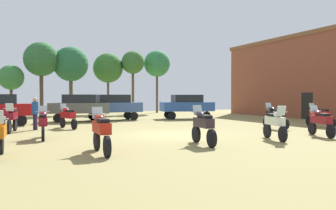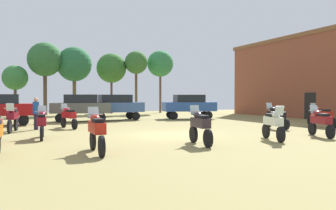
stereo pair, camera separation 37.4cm
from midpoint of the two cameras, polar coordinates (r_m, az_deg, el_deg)
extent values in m
cube|color=olive|center=(16.72, 0.81, -4.99)|extent=(44.00, 52.00, 0.02)
cube|color=black|center=(30.30, 22.77, -0.16)|extent=(0.08, 1.20, 2.20)
cylinder|color=black|center=(14.74, 18.81, -4.65)|extent=(0.30, 0.65, 0.64)
cylinder|color=black|center=(16.10, 16.51, -4.12)|extent=(0.30, 0.65, 0.64)
cube|color=silver|center=(15.37, 17.62, -2.52)|extent=(0.71, 1.33, 0.36)
ellipsoid|color=silver|center=(15.10, 18.08, -1.53)|extent=(0.44, 0.55, 0.24)
cube|color=black|center=(15.56, 17.29, -1.59)|extent=(0.45, 0.62, 0.12)
cube|color=silver|center=(14.80, 18.60, -0.90)|extent=(0.39, 0.25, 0.39)
cylinder|color=#B7B7BC|center=(14.89, 18.44, -1.11)|extent=(0.60, 0.21, 0.04)
cylinder|color=black|center=(21.61, -16.40, -2.77)|extent=(0.28, 0.61, 0.60)
cylinder|color=black|center=(20.14, -14.67, -3.06)|extent=(0.28, 0.61, 0.60)
cube|color=#AF161A|center=(20.85, -15.57, -1.58)|extent=(0.71, 1.41, 0.36)
ellipsoid|color=#AF161A|center=(21.12, -15.90, -0.79)|extent=(0.44, 0.55, 0.24)
cube|color=black|center=(20.62, -15.32, -0.95)|extent=(0.44, 0.62, 0.12)
cube|color=silver|center=(21.42, -16.26, -0.28)|extent=(0.39, 0.24, 0.39)
cylinder|color=#B7B7BC|center=(21.33, -16.16, -0.45)|extent=(0.61, 0.20, 0.04)
cylinder|color=black|center=(23.19, 23.05, -2.52)|extent=(0.14, 0.62, 0.62)
cylinder|color=black|center=(22.06, 25.99, -2.75)|extent=(0.14, 0.62, 0.62)
cube|color=red|center=(22.59, 24.49, -1.39)|extent=(0.42, 1.39, 0.36)
ellipsoid|color=red|center=(22.80, 23.94, -0.66)|extent=(0.34, 0.49, 0.24)
cube|color=black|center=(22.41, 24.94, -0.81)|extent=(0.32, 0.57, 0.12)
cube|color=silver|center=(23.04, 23.34, -0.19)|extent=(0.37, 0.17, 0.39)
cylinder|color=#B7B7BC|center=(22.97, 23.52, -0.34)|extent=(0.62, 0.06, 0.04)
cylinder|color=black|center=(13.97, 4.99, -4.83)|extent=(0.19, 0.69, 0.68)
cylinder|color=black|center=(12.64, 7.46, -5.49)|extent=(0.19, 0.69, 0.68)
cube|color=#2D2129|center=(13.25, 6.17, -2.92)|extent=(0.49, 1.27, 0.36)
ellipsoid|color=#2D2129|center=(13.49, 5.71, -1.65)|extent=(0.37, 0.51, 0.24)
cube|color=black|center=(13.04, 6.55, -1.93)|extent=(0.36, 0.59, 0.12)
cube|color=silver|center=(13.77, 5.21, -0.84)|extent=(0.37, 0.19, 0.39)
cylinder|color=#B7B7BC|center=(13.69, 5.36, -1.10)|extent=(0.62, 0.10, 0.04)
cylinder|color=black|center=(21.25, 16.64, -2.77)|extent=(0.14, 0.66, 0.65)
cylinder|color=black|center=(20.11, 19.28, -3.03)|extent=(0.14, 0.66, 0.65)
cube|color=black|center=(20.64, 17.93, -1.50)|extent=(0.39, 1.28, 0.36)
ellipsoid|color=black|center=(20.85, 17.44, -0.69)|extent=(0.33, 0.49, 0.24)
cube|color=black|center=(20.46, 18.33, -0.85)|extent=(0.32, 0.57, 0.12)
cube|color=silver|center=(21.09, 16.90, -0.18)|extent=(0.36, 0.16, 0.39)
cylinder|color=#B7B7BC|center=(21.02, 17.06, -0.35)|extent=(0.62, 0.05, 0.04)
cylinder|color=black|center=(18.96, -24.18, -3.30)|extent=(0.24, 0.69, 0.68)
cylinder|color=black|center=(20.48, -23.33, -2.95)|extent=(0.24, 0.69, 0.68)
cube|color=maroon|center=(19.69, -23.75, -1.61)|extent=(0.59, 1.37, 0.36)
ellipsoid|color=maroon|center=(19.38, -23.93, -0.83)|extent=(0.40, 0.53, 0.24)
cube|color=black|center=(19.90, -23.63, -0.88)|extent=(0.40, 0.61, 0.12)
cube|color=silver|center=(19.05, -24.12, -0.32)|extent=(0.38, 0.21, 0.39)
cylinder|color=#B7B7BC|center=(19.15, -24.06, -0.49)|extent=(0.62, 0.15, 0.04)
cylinder|color=black|center=(18.14, 23.25, -3.61)|extent=(0.30, 0.61, 0.61)
cylinder|color=black|center=(16.81, 25.81, -4.03)|extent=(0.30, 0.61, 0.61)
cube|color=maroon|center=(17.43, 24.49, -2.23)|extent=(0.74, 1.36, 0.36)
ellipsoid|color=maroon|center=(17.68, 24.02, -1.27)|extent=(0.45, 0.55, 0.24)
cube|color=black|center=(17.22, 24.89, -1.48)|extent=(0.46, 0.62, 0.12)
cube|color=silver|center=(17.95, 23.51, -0.65)|extent=(0.39, 0.25, 0.39)
cylinder|color=#B7B7BC|center=(17.87, 23.66, -0.85)|extent=(0.60, 0.22, 0.04)
cylinder|color=black|center=(16.80, -19.43, -3.97)|extent=(0.17, 0.61, 0.60)
cylinder|color=black|center=(15.28, -19.51, -4.51)|extent=(0.17, 0.61, 0.60)
cube|color=maroon|center=(16.00, -19.48, -2.51)|extent=(0.47, 1.32, 0.36)
ellipsoid|color=maroon|center=(16.28, -19.47, -1.46)|extent=(0.36, 0.50, 0.24)
cube|color=black|center=(15.76, -19.50, -1.70)|extent=(0.34, 0.58, 0.12)
cube|color=silver|center=(16.59, -19.46, -0.78)|extent=(0.37, 0.18, 0.39)
cylinder|color=#B7B7BC|center=(16.50, -19.46, -1.00)|extent=(0.62, 0.09, 0.04)
cylinder|color=black|center=(12.28, -11.46, -5.73)|extent=(0.14, 0.67, 0.67)
cylinder|color=black|center=(10.74, -9.93, -6.76)|extent=(0.14, 0.67, 0.67)
cube|color=#B12013|center=(11.45, -10.76, -3.66)|extent=(0.39, 1.36, 0.36)
ellipsoid|color=#B12013|center=(11.73, -11.05, -2.17)|extent=(0.33, 0.49, 0.24)
cube|color=black|center=(11.20, -10.53, -2.54)|extent=(0.31, 0.57, 0.12)
cube|color=silver|center=(12.05, -11.36, -1.22)|extent=(0.36, 0.16, 0.39)
cylinder|color=#B7B7BC|center=(11.95, -11.27, -1.53)|extent=(0.62, 0.05, 0.04)
cylinder|color=black|center=(23.79, -22.33, -2.39)|extent=(0.64, 0.23, 0.64)
cylinder|color=black|center=(25.23, -22.31, -2.18)|extent=(0.64, 0.23, 0.64)
cylinder|color=black|center=(25.73, -17.05, -2.07)|extent=(0.67, 0.34, 0.64)
cylinder|color=black|center=(27.17, -16.78, -1.89)|extent=(0.67, 0.34, 0.64)
cylinder|color=black|center=(25.64, -10.53, -2.04)|extent=(0.67, 0.34, 0.64)
cylinder|color=black|center=(27.07, -10.60, -1.86)|extent=(0.67, 0.34, 0.64)
cube|color=#525550|center=(26.33, -13.75, -0.46)|extent=(4.57, 2.62, 0.75)
cube|color=black|center=(26.32, -13.76, 1.02)|extent=(2.63, 2.02, 0.61)
cylinder|color=black|center=(26.32, -10.92, -1.96)|extent=(0.65, 0.24, 0.64)
cylinder|color=black|center=(27.71, -11.66, -1.79)|extent=(0.65, 0.24, 0.64)
cylinder|color=black|center=(27.19, -4.94, -1.83)|extent=(0.65, 0.24, 0.64)
cylinder|color=black|center=(28.54, -5.95, -1.68)|extent=(0.65, 0.24, 0.64)
cube|color=#3C5E99|center=(27.37, -8.33, -0.36)|extent=(4.36, 1.95, 0.75)
cube|color=black|center=(27.36, -8.34, 1.06)|extent=(2.42, 1.67, 0.61)
cylinder|color=black|center=(27.73, 1.36, -1.76)|extent=(0.67, 0.34, 0.64)
cylinder|color=black|center=(29.13, 0.71, -1.61)|extent=(0.67, 0.34, 0.64)
cylinder|color=black|center=(28.54, 7.08, -1.68)|extent=(0.67, 0.34, 0.64)
cylinder|color=black|center=(29.91, 6.18, -1.54)|extent=(0.67, 0.34, 0.64)
cube|color=#2A519D|center=(28.76, 3.86, -0.26)|extent=(4.57, 2.61, 0.75)
cube|color=black|center=(28.75, 3.87, 1.09)|extent=(2.63, 2.02, 0.61)
cylinder|color=#2E2540|center=(20.62, -20.60, -2.62)|extent=(0.14, 0.14, 0.87)
cylinder|color=#2E2540|center=(20.48, -20.33, -2.65)|extent=(0.14, 0.14, 0.87)
cylinder|color=#1D488D|center=(20.51, -20.49, -0.45)|extent=(0.47, 0.47, 0.69)
sphere|color=tan|center=(20.50, -20.50, 0.84)|extent=(0.24, 0.24, 0.24)
cylinder|color=#513C37|center=(36.42, -23.63, 0.85)|extent=(0.28, 0.28, 3.15)
sphere|color=#377939|center=(36.47, -23.67, 4.17)|extent=(2.39, 2.39, 2.39)
cylinder|color=brown|center=(38.00, -5.00, 2.40)|extent=(0.28, 0.28, 5.02)
sphere|color=#35682C|center=(38.18, -5.01, 7.01)|extent=(2.50, 2.50, 2.50)
cylinder|color=brown|center=(38.27, -9.04, 1.79)|extent=(0.25, 0.25, 4.24)
sphere|color=#33692A|center=(38.40, -9.05, 6.04)|extent=(3.23, 3.23, 3.23)
cylinder|color=#503A2D|center=(36.48, -19.34, 2.18)|extent=(0.37, 0.37, 4.79)
sphere|color=#2E6431|center=(36.66, -19.38, 7.12)|extent=(3.38, 3.38, 3.38)
cylinder|color=brown|center=(39.41, -1.01, 2.30)|extent=(0.25, 0.25, 4.93)
sphere|color=#307C41|center=(39.58, -1.01, 6.84)|extent=(2.98, 2.98, 2.98)
cylinder|color=brown|center=(37.01, -14.91, 1.90)|extent=(0.37, 0.37, 4.40)
sphere|color=#28663A|center=(37.15, -14.94, 6.54)|extent=(3.57, 3.57, 3.57)
camera|label=1|loc=(0.19, -89.45, 0.01)|focal=36.92mm
camera|label=2|loc=(0.19, 90.55, -0.01)|focal=36.92mm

